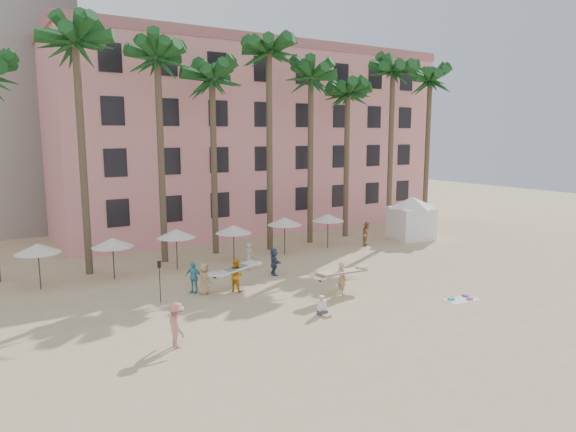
% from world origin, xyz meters
% --- Properties ---
extents(ground, '(120.00, 120.00, 0.00)m').
position_xyz_m(ground, '(0.00, 0.00, 0.00)').
color(ground, '#D1B789').
rests_on(ground, ground).
extents(pink_hotel, '(35.00, 14.00, 16.00)m').
position_xyz_m(pink_hotel, '(7.00, 26.00, 8.00)').
color(pink_hotel, pink).
rests_on(pink_hotel, ground).
extents(palm_row, '(44.40, 5.40, 16.30)m').
position_xyz_m(palm_row, '(0.51, 15.00, 12.97)').
color(palm_row, brown).
rests_on(palm_row, ground).
extents(umbrella_row, '(22.50, 2.70, 2.73)m').
position_xyz_m(umbrella_row, '(-3.00, 12.50, 2.33)').
color(umbrella_row, '#332B23').
rests_on(umbrella_row, ground).
extents(cabana, '(5.29, 5.29, 3.50)m').
position_xyz_m(cabana, '(14.97, 11.77, 2.07)').
color(cabana, white).
rests_on(cabana, ground).
extents(beach_towel, '(1.90, 1.19, 0.14)m').
position_xyz_m(beach_towel, '(5.50, -1.24, 0.03)').
color(beach_towel, white).
rests_on(beach_towel, ground).
extents(carrier_yellow, '(3.45, 1.29, 1.80)m').
position_xyz_m(carrier_yellow, '(0.73, 2.83, 1.02)').
color(carrier_yellow, tan).
rests_on(carrier_yellow, ground).
extents(carrier_white, '(3.11, 1.56, 1.82)m').
position_xyz_m(carrier_white, '(-3.86, 6.43, 0.97)').
color(carrier_white, orange).
rests_on(carrier_white, ground).
extents(beachgoers, '(20.24, 11.87, 1.88)m').
position_xyz_m(beachgoers, '(-1.98, 6.88, 0.90)').
color(beachgoers, tan).
rests_on(beachgoers, ground).
extents(paddle, '(0.18, 0.04, 2.23)m').
position_xyz_m(paddle, '(-8.08, 6.61, 1.41)').
color(paddle, black).
rests_on(paddle, ground).
extents(seated_man, '(0.41, 0.72, 0.93)m').
position_xyz_m(seated_man, '(-2.05, 0.77, 0.32)').
color(seated_man, '#3F3F4C').
rests_on(seated_man, ground).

